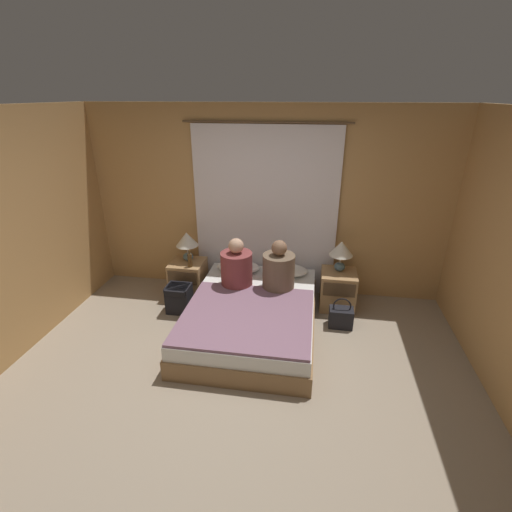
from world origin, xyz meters
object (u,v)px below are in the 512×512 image
pillow_right (286,270)px  person_right_in_bed (279,270)px  lamp_left (187,241)px  pillow_left (238,267)px  beer_bottle_on_left_stand (190,260)px  handbag_on_floor (341,317)px  person_left_in_bed (237,267)px  lamp_right (341,251)px  nightstand_left (188,278)px  nightstand_right (338,290)px  backpack_on_floor (179,297)px  bed (252,316)px

pillow_right → person_right_in_bed: size_ratio=0.92×
lamp_left → pillow_left: size_ratio=0.70×
beer_bottle_on_left_stand → person_right_in_bed: bearing=-9.4°
lamp_left → handbag_on_floor: 2.22m
handbag_on_floor → person_left_in_bed: bearing=174.3°
person_left_in_bed → beer_bottle_on_left_stand: size_ratio=2.64×
handbag_on_floor → lamp_right: bearing=93.5°
nightstand_left → nightstand_right: size_ratio=1.00×
pillow_left → handbag_on_floor: (1.37, -0.53, -0.32)m
person_left_in_bed → person_right_in_bed: (0.52, 0.00, 0.00)m
pillow_left → handbag_on_floor: bearing=-21.3°
pillow_left → lamp_left: bearing=-178.6°
pillow_right → nightstand_left: bearing=-176.7°
lamp_left → pillow_right: lamp_left is taller
person_right_in_bed → backpack_on_floor: bearing=-175.0°
bed → pillow_left: size_ratio=3.43×
backpack_on_floor → handbag_on_floor: size_ratio=0.95×
pillow_right → person_left_in_bed: (-0.58, -0.40, 0.19)m
person_left_in_bed → bed: bearing=-55.8°
nightstand_right → lamp_right: (0.00, 0.06, 0.53)m
beer_bottle_on_left_stand → handbag_on_floor: size_ratio=0.61×
lamp_left → handbag_on_floor: size_ratio=1.05×
pillow_left → pillow_right: same height
bed → nightstand_left: 1.24m
person_right_in_bed → beer_bottle_on_left_stand: size_ratio=2.68×
bed → lamp_right: (1.01, 0.76, 0.59)m
person_left_in_bed → nightstand_right: bearing=14.4°
pillow_right → backpack_on_floor: size_ratio=1.59×
lamp_right → bed: bearing=-143.0°
lamp_right → nightstand_right: bearing=-90.0°
person_right_in_bed → lamp_right: bearing=27.3°
lamp_left → beer_bottle_on_left_stand: bearing=-64.3°
bed → pillow_left: 0.88m
pillow_right → person_left_in_bed: bearing=-145.0°
lamp_right → beer_bottle_on_left_stand: (-1.94, -0.19, -0.19)m
pillow_left → person_left_in_bed: (0.06, -0.40, 0.19)m
beer_bottle_on_left_stand → nightstand_right: bearing=3.9°
nightstand_left → lamp_left: lamp_left is taller
pillow_right → beer_bottle_on_left_stand: size_ratio=2.46×
backpack_on_floor → handbag_on_floor: 2.04m
pillow_right → nightstand_right: bearing=-6.3°
nightstand_right → pillow_left: size_ratio=0.86×
nightstand_right → person_right_in_bed: bearing=-156.4°
nightstand_left → bed: bearing=-34.8°
nightstand_left → handbag_on_floor: nightstand_left is taller
nightstand_right → lamp_right: bearing=90.0°
lamp_left → person_left_in_bed: (0.76, -0.39, -0.15)m
person_left_in_bed → pillow_left: bearing=99.1°
nightstand_right → handbag_on_floor: size_ratio=1.29×
bed → nightstand_right: nightstand_right is taller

